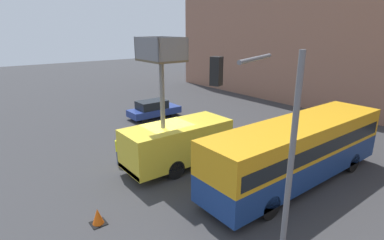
{
  "coord_description": "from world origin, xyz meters",
  "views": [
    {
      "loc": [
        13.33,
        -8.31,
        7.42
      ],
      "look_at": [
        0.62,
        1.46,
        2.56
      ],
      "focal_mm": 28.0,
      "sensor_mm": 36.0,
      "label": 1
    }
  ],
  "objects_px": {
    "road_worker_directing": "(238,171)",
    "parked_car_curbside": "(154,109)",
    "utility_truck": "(177,140)",
    "road_worker_near_truck": "(119,150)",
    "traffic_light_pole": "(266,129)",
    "city_bus": "(298,148)",
    "traffic_cone_near_truck": "(98,217)"
  },
  "relations": [
    {
      "from": "road_worker_near_truck",
      "to": "utility_truck",
      "type": "bearing_deg",
      "value": -96.11
    },
    {
      "from": "traffic_light_pole",
      "to": "road_worker_directing",
      "type": "bearing_deg",
      "value": 142.55
    },
    {
      "from": "city_bus",
      "to": "parked_car_curbside",
      "type": "relative_size",
      "value": 2.48
    },
    {
      "from": "traffic_cone_near_truck",
      "to": "road_worker_near_truck",
      "type": "bearing_deg",
      "value": 146.81
    },
    {
      "from": "utility_truck",
      "to": "city_bus",
      "type": "relative_size",
      "value": 0.63
    },
    {
      "from": "parked_car_curbside",
      "to": "utility_truck",
      "type": "bearing_deg",
      "value": -22.99
    },
    {
      "from": "utility_truck",
      "to": "traffic_light_pole",
      "type": "distance_m",
      "value": 8.07
    },
    {
      "from": "road_worker_directing",
      "to": "parked_car_curbside",
      "type": "bearing_deg",
      "value": -90.2
    },
    {
      "from": "city_bus",
      "to": "parked_car_curbside",
      "type": "xyz_separation_m",
      "value": [
        -14.41,
        0.28,
        -1.1
      ]
    },
    {
      "from": "road_worker_directing",
      "to": "parked_car_curbside",
      "type": "relative_size",
      "value": 0.38
    },
    {
      "from": "city_bus",
      "to": "road_worker_directing",
      "type": "relative_size",
      "value": 6.49
    },
    {
      "from": "city_bus",
      "to": "road_worker_near_truck",
      "type": "relative_size",
      "value": 6.42
    },
    {
      "from": "traffic_light_pole",
      "to": "city_bus",
      "type": "bearing_deg",
      "value": 111.93
    },
    {
      "from": "road_worker_near_truck",
      "to": "city_bus",
      "type": "bearing_deg",
      "value": -102.92
    },
    {
      "from": "road_worker_near_truck",
      "to": "traffic_cone_near_truck",
      "type": "xyz_separation_m",
      "value": [
        4.66,
        -3.05,
        -0.55
      ]
    },
    {
      "from": "city_bus",
      "to": "traffic_cone_near_truck",
      "type": "height_order",
      "value": "city_bus"
    },
    {
      "from": "utility_truck",
      "to": "road_worker_near_truck",
      "type": "height_order",
      "value": "utility_truck"
    },
    {
      "from": "utility_truck",
      "to": "road_worker_near_truck",
      "type": "relative_size",
      "value": 4.03
    },
    {
      "from": "traffic_light_pole",
      "to": "road_worker_near_truck",
      "type": "relative_size",
      "value": 3.94
    },
    {
      "from": "city_bus",
      "to": "road_worker_near_truck",
      "type": "bearing_deg",
      "value": 145.92
    },
    {
      "from": "road_worker_near_truck",
      "to": "parked_car_curbside",
      "type": "distance_m",
      "value": 9.48
    },
    {
      "from": "city_bus",
      "to": "road_worker_directing",
      "type": "bearing_deg",
      "value": 168.19
    },
    {
      "from": "road_worker_directing",
      "to": "parked_car_curbside",
      "type": "height_order",
      "value": "road_worker_directing"
    },
    {
      "from": "city_bus",
      "to": "traffic_light_pole",
      "type": "relative_size",
      "value": 1.63
    },
    {
      "from": "traffic_cone_near_truck",
      "to": "traffic_light_pole",
      "type": "bearing_deg",
      "value": 36.65
    },
    {
      "from": "road_worker_directing",
      "to": "city_bus",
      "type": "bearing_deg",
      "value": 164.45
    },
    {
      "from": "utility_truck",
      "to": "city_bus",
      "type": "height_order",
      "value": "utility_truck"
    },
    {
      "from": "road_worker_directing",
      "to": "parked_car_curbside",
      "type": "xyz_separation_m",
      "value": [
        -12.97,
        2.96,
        -0.09
      ]
    },
    {
      "from": "parked_car_curbside",
      "to": "road_worker_directing",
      "type": "bearing_deg",
      "value": -12.87
    },
    {
      "from": "city_bus",
      "to": "traffic_cone_near_truck",
      "type": "bearing_deg",
      "value": 179.7
    },
    {
      "from": "utility_truck",
      "to": "traffic_cone_near_truck",
      "type": "xyz_separation_m",
      "value": [
        2.34,
        -5.48,
        -1.29
      ]
    },
    {
      "from": "traffic_light_pole",
      "to": "parked_car_curbside",
      "type": "height_order",
      "value": "traffic_light_pole"
    }
  ]
}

